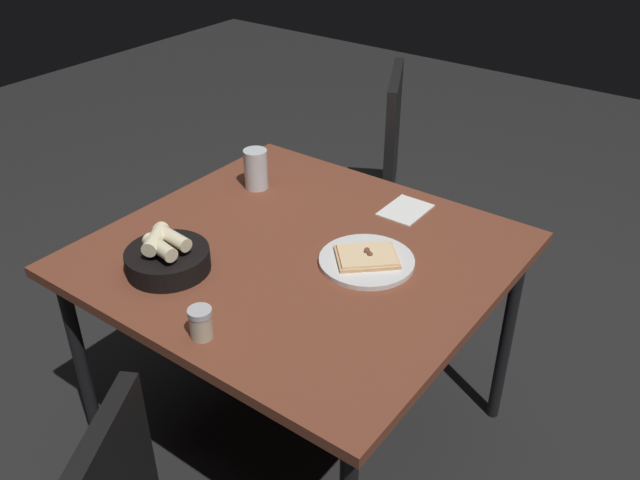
% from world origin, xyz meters
% --- Properties ---
extents(ground, '(8.00, 8.00, 0.00)m').
position_xyz_m(ground, '(0.00, 0.00, 0.00)').
color(ground, black).
extents(dining_table, '(1.02, 1.08, 0.73)m').
position_xyz_m(dining_table, '(0.00, 0.00, 0.67)').
color(dining_table, brown).
rests_on(dining_table, ground).
extents(pizza_plate, '(0.26, 0.26, 0.04)m').
position_xyz_m(pizza_plate, '(0.05, -0.19, 0.74)').
color(pizza_plate, silver).
rests_on(pizza_plate, dining_table).
extents(bread_basket, '(0.22, 0.22, 0.11)m').
position_xyz_m(bread_basket, '(-0.29, 0.22, 0.76)').
color(bread_basket, black).
rests_on(bread_basket, dining_table).
extents(beer_glass, '(0.08, 0.08, 0.13)m').
position_xyz_m(beer_glass, '(0.22, 0.35, 0.78)').
color(beer_glass, silver).
rests_on(beer_glass, dining_table).
extents(pepper_shaker, '(0.06, 0.06, 0.08)m').
position_xyz_m(pepper_shaker, '(-0.43, -0.05, 0.76)').
color(pepper_shaker, '#BFB299').
rests_on(pepper_shaker, dining_table).
extents(napkin, '(0.16, 0.12, 0.00)m').
position_xyz_m(napkin, '(0.37, -0.13, 0.73)').
color(napkin, white).
rests_on(napkin, dining_table).
extents(chair_far, '(0.59, 0.59, 0.95)m').
position_xyz_m(chair_far, '(0.85, 0.34, 0.53)').
color(chair_far, '#2B2B2B').
rests_on(chair_far, ground).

